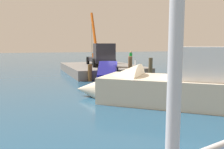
% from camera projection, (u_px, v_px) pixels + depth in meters
% --- Properties ---
extents(ground, '(200.00, 200.00, 0.00)m').
position_uv_depth(ground, '(117.00, 79.00, 24.60)').
color(ground, navy).
extents(dock, '(12.47, 8.60, 1.02)m').
position_uv_depth(dock, '(101.00, 69.00, 29.90)').
color(dock, slate).
rests_on(dock, ground).
extents(crane_truck, '(9.39, 3.20, 7.27)m').
position_uv_depth(crane_truck, '(101.00, 55.00, 28.34)').
color(crane_truck, black).
rests_on(crane_truck, dock).
extents(dock_worker, '(0.34, 0.34, 1.85)m').
position_uv_depth(dock_worker, '(131.00, 59.00, 27.06)').
color(dock_worker, black).
rests_on(dock_worker, dock).
extents(salvaged_car, '(4.80, 3.47, 2.82)m').
position_uv_depth(salvaged_car, '(107.00, 75.00, 22.26)').
color(salvaged_car, navy).
rests_on(salvaged_car, ground).
extents(moored_yacht, '(12.65, 13.99, 6.03)m').
position_uv_depth(moored_yacht, '(176.00, 91.00, 14.00)').
color(moored_yacht, beige).
rests_on(moored_yacht, ground).
extents(piling_near, '(0.42, 0.42, 1.65)m').
position_uv_depth(piling_near, '(90.00, 73.00, 22.70)').
color(piling_near, brown).
rests_on(piling_near, ground).
extents(piling_mid, '(0.39, 0.39, 1.60)m').
position_uv_depth(piling_mid, '(112.00, 73.00, 23.28)').
color(piling_mid, brown).
rests_on(piling_mid, ground).
extents(piling_far, '(0.43, 0.43, 2.39)m').
position_uv_depth(piling_far, '(130.00, 68.00, 24.14)').
color(piling_far, brown).
rests_on(piling_far, ground).
extents(piling_end, '(0.42, 0.42, 2.22)m').
position_uv_depth(piling_end, '(150.00, 68.00, 24.70)').
color(piling_end, brown).
rests_on(piling_end, ground).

